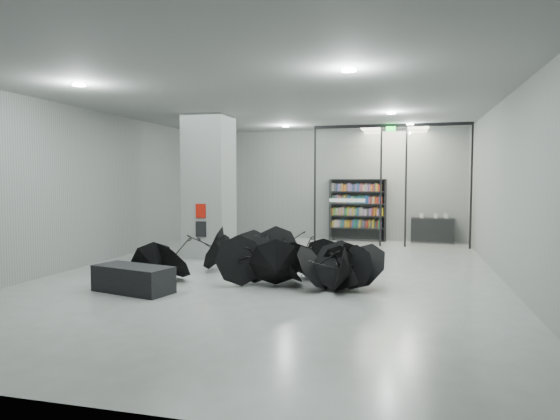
% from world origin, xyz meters
% --- Properties ---
extents(room, '(14.00, 14.02, 4.01)m').
position_xyz_m(room, '(0.00, 0.00, 2.84)').
color(room, gray).
rests_on(room, ground).
extents(column, '(1.20, 1.20, 4.00)m').
position_xyz_m(column, '(-2.50, 2.00, 2.00)').
color(column, slate).
rests_on(column, ground).
extents(fire_cabinet, '(0.28, 0.04, 0.38)m').
position_xyz_m(fire_cabinet, '(-2.50, 1.38, 1.35)').
color(fire_cabinet, '#A50A07').
rests_on(fire_cabinet, column).
extents(info_panel, '(0.30, 0.03, 0.42)m').
position_xyz_m(info_panel, '(-2.50, 1.38, 0.85)').
color(info_panel, black).
rests_on(info_panel, column).
extents(exit_sign, '(0.30, 0.06, 0.15)m').
position_xyz_m(exit_sign, '(2.40, 5.30, 3.82)').
color(exit_sign, '#0CE533').
rests_on(exit_sign, room).
extents(glass_partition, '(5.06, 0.08, 4.00)m').
position_xyz_m(glass_partition, '(2.39, 5.50, 2.18)').
color(glass_partition, silver).
rests_on(glass_partition, ground).
extents(bench, '(1.73, 1.06, 0.52)m').
position_xyz_m(bench, '(-2.25, -2.50, 0.26)').
color(bench, black).
rests_on(bench, ground).
extents(bookshelf, '(2.01, 0.41, 2.21)m').
position_xyz_m(bookshelf, '(1.23, 6.75, 1.11)').
color(bookshelf, black).
rests_on(bookshelf, ground).
extents(shop_counter, '(1.46, 0.64, 0.86)m').
position_xyz_m(shop_counter, '(3.82, 6.79, 0.43)').
color(shop_counter, black).
rests_on(shop_counter, ground).
extents(umbrella_cluster, '(5.82, 4.23, 1.33)m').
position_xyz_m(umbrella_cluster, '(0.14, -0.48, 0.31)').
color(umbrella_cluster, black).
rests_on(umbrella_cluster, ground).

